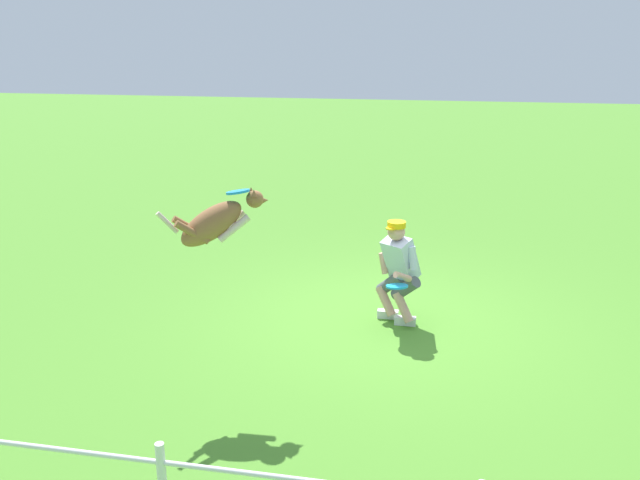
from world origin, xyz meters
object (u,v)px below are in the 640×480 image
object	(u,v)px
frisbee_flying	(238,192)
frisbee_held	(397,286)
dog	(216,222)
person	(398,268)

from	to	relation	value
frisbee_flying	frisbee_held	size ratio (longest dim) A/B	0.89
dog	frisbee_flying	bearing A→B (deg)	4.90
person	frisbee_held	distance (m)	0.40
person	dog	distance (m)	2.63
person	dog	world-z (taller)	dog
person	frisbee_held	world-z (taller)	person
person	frisbee_flying	distance (m)	2.55
frisbee_held	person	bearing A→B (deg)	-87.33
person	dog	bearing A→B (deg)	-6.04
person	dog	size ratio (longest dim) A/B	1.35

